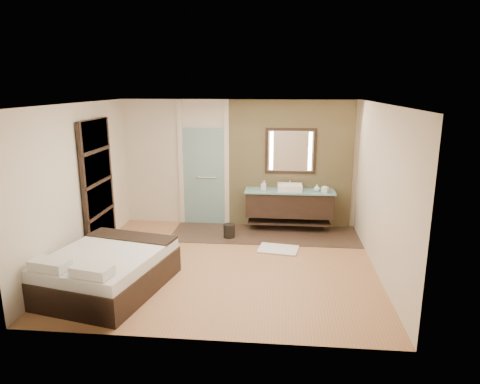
# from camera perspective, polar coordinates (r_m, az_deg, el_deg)

# --- Properties ---
(floor) EXTENTS (5.00, 5.00, 0.00)m
(floor) POSITION_cam_1_polar(r_m,az_deg,el_deg) (7.43, -1.90, -9.61)
(floor) COLOR #A07043
(floor) RESTS_ON ground
(tile_strip) EXTENTS (3.80, 1.30, 0.01)m
(tile_strip) POSITION_cam_1_polar(r_m,az_deg,el_deg) (8.87, 3.29, -5.58)
(tile_strip) COLOR #35271D
(tile_strip) RESTS_ON floor
(stone_wall) EXTENTS (2.60, 0.08, 2.70)m
(stone_wall) POSITION_cam_1_polar(r_m,az_deg,el_deg) (9.11, 6.71, 3.63)
(stone_wall) COLOR tan
(stone_wall) RESTS_ON floor
(vanity) EXTENTS (1.85, 0.55, 0.88)m
(vanity) POSITION_cam_1_polar(r_m,az_deg,el_deg) (8.99, 6.60, -1.53)
(vanity) COLOR black
(vanity) RESTS_ON stone_wall
(mirror_unit) EXTENTS (1.06, 0.04, 0.96)m
(mirror_unit) POSITION_cam_1_polar(r_m,az_deg,el_deg) (9.01, 6.77, 5.45)
(mirror_unit) COLOR black
(mirror_unit) RESTS_ON stone_wall
(frosted_door) EXTENTS (1.10, 0.12, 2.70)m
(frosted_door) POSITION_cam_1_polar(r_m,az_deg,el_deg) (9.28, -4.83, 2.58)
(frosted_door) COLOR #B9EAE9
(frosted_door) RESTS_ON floor
(shoji_partition) EXTENTS (0.06, 1.20, 2.40)m
(shoji_partition) POSITION_cam_1_polar(r_m,az_deg,el_deg) (8.25, -18.37, 0.93)
(shoji_partition) COLOR black
(shoji_partition) RESTS_ON floor
(bed) EXTENTS (1.88, 2.16, 0.73)m
(bed) POSITION_cam_1_polar(r_m,az_deg,el_deg) (6.77, -17.34, -9.93)
(bed) COLOR black
(bed) RESTS_ON floor
(bath_mat) EXTENTS (0.79, 0.61, 0.02)m
(bath_mat) POSITION_cam_1_polar(r_m,az_deg,el_deg) (8.06, 5.12, -7.58)
(bath_mat) COLOR white
(bath_mat) RESTS_ON floor
(waste_bin) EXTENTS (0.28, 0.28, 0.28)m
(waste_bin) POSITION_cam_1_polar(r_m,az_deg,el_deg) (8.61, -1.46, -5.22)
(waste_bin) COLOR black
(waste_bin) RESTS_ON floor
(tissue_box) EXTENTS (0.16, 0.16, 0.10)m
(tissue_box) POSITION_cam_1_polar(r_m,az_deg,el_deg) (8.90, 11.27, 0.34)
(tissue_box) COLOR silver
(tissue_box) RESTS_ON vanity
(soap_bottle_a) EXTENTS (0.10, 0.11, 0.21)m
(soap_bottle_a) POSITION_cam_1_polar(r_m,az_deg,el_deg) (8.85, 3.27, 0.88)
(soap_bottle_a) COLOR silver
(soap_bottle_a) RESTS_ON vanity
(soap_bottle_b) EXTENTS (0.09, 0.09, 0.19)m
(soap_bottle_b) POSITION_cam_1_polar(r_m,az_deg,el_deg) (8.89, 3.09, 0.86)
(soap_bottle_b) COLOR #B2B2B2
(soap_bottle_b) RESTS_ON vanity
(soap_bottle_c) EXTENTS (0.15, 0.15, 0.15)m
(soap_bottle_c) POSITION_cam_1_polar(r_m,az_deg,el_deg) (8.89, 10.22, 0.54)
(soap_bottle_c) COLOR #BDEEEB
(soap_bottle_c) RESTS_ON vanity
(cup) EXTENTS (0.12, 0.12, 0.09)m
(cup) POSITION_cam_1_polar(r_m,az_deg,el_deg) (9.01, 11.23, 0.47)
(cup) COLOR white
(cup) RESTS_ON vanity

